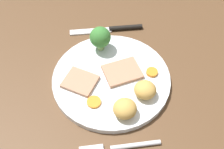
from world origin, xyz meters
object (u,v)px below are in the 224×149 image
meat_slice_under (80,80)px  broccoli_floret (100,38)px  dinner_plate (112,79)px  roast_potato_right (145,90)px  carrot_coin_front (152,72)px  meat_slice_main (122,72)px  knife (113,29)px  roast_potato_left (125,109)px  carrot_coin_back (94,102)px  fork (117,147)px

meat_slice_under → broccoli_floret: broccoli_floret is taller
meat_slice_under → dinner_plate: bearing=-94.1°
broccoli_floret → roast_potato_right: bearing=-157.5°
carrot_coin_front → dinner_plate: bearing=84.6°
dinner_plate → meat_slice_main: bearing=-74.5°
knife → roast_potato_left: bearing=89.0°
meat_slice_under → carrot_coin_back: 6.27cm
carrot_coin_front → fork: bearing=142.3°
broccoli_floret → meat_slice_main: bearing=-159.7°
meat_slice_main → meat_slice_under: 9.41cm
roast_potato_right → carrot_coin_back: 10.67cm
broccoli_floret → dinner_plate: bearing=-176.0°
roast_potato_left → carrot_coin_back: size_ratio=1.61×
meat_slice_main → broccoli_floret: size_ratio=1.30×
fork → roast_potato_left: bearing=-110.0°
roast_potato_right → broccoli_floret: bearing=22.5°
dinner_plate → meat_slice_under: bearing=85.9°
meat_slice_under → carrot_coin_back: size_ratio=2.29×
meat_slice_under → carrot_coin_front: size_ratio=2.63×
carrot_coin_back → knife: bearing=-22.7°
dinner_plate → meat_slice_main: meat_slice_main is taller
roast_potato_left → broccoli_floret: size_ratio=0.78×
roast_potato_left → carrot_coin_back: bearing=55.2°
roast_potato_left → roast_potato_right: bearing=-56.3°
dinner_plate → meat_slice_main: size_ratio=3.29×
roast_potato_right → carrot_coin_front: 6.11cm
carrot_coin_back → fork: size_ratio=0.19×
dinner_plate → knife: size_ratio=1.39×
roast_potato_left → carrot_coin_front: bearing=-44.8°
carrot_coin_front → roast_potato_left: bearing=135.2°
carrot_coin_back → fork: bearing=-166.0°
carrot_coin_front → knife: bearing=16.5°
carrot_coin_back → knife: 23.07cm
knife → meat_slice_under: bearing=61.6°
meat_slice_under → roast_potato_left: bearing=-142.9°
meat_slice_under → broccoli_floret: bearing=-36.4°
roast_potato_left → carrot_coin_back: 6.80cm
meat_slice_main → knife: meat_slice_main is taller
dinner_plate → carrot_coin_back: size_ratio=8.85×
broccoli_floret → knife: size_ratio=0.32×
carrot_coin_front → fork: carrot_coin_front is taller
roast_potato_right → fork: bearing=140.0°
roast_potato_right → knife: roast_potato_right is taller
meat_slice_main → knife: (15.11, -1.38, -1.35)cm
dinner_plate → fork: (-15.45, 2.53, -0.31)cm
meat_slice_main → meat_slice_under: same height
roast_potato_right → carrot_coin_front: size_ratio=1.81×
roast_potato_left → knife: (25.05, -3.43, -2.71)cm
fork → meat_slice_main: bearing=-101.7°
meat_slice_main → roast_potato_right: (-6.52, -3.08, 1.25)cm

